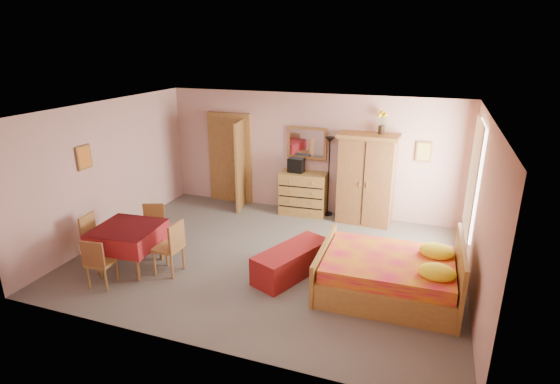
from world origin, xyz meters
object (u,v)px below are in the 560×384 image
at_px(chair_east, 168,247).
at_px(chair_south, 101,262).
at_px(bench, 292,261).
at_px(dining_table, 129,247).
at_px(wall_mirror, 307,143).
at_px(wardrobe, 366,179).
at_px(chair_north, 153,229).
at_px(bed, 388,264).
at_px(chair_west, 98,239).
at_px(stereo, 296,165).
at_px(chest_of_drawers, 303,193).
at_px(sunflower_vase, 382,122).
at_px(floor_lamp, 329,177).

bearing_deg(chair_east, chair_south, 135.48).
height_order(bench, dining_table, dining_table).
distance_m(wall_mirror, chair_south, 4.77).
height_order(wardrobe, chair_north, wardrobe).
bearing_deg(chair_south, bench, 19.47).
height_order(bed, chair_west, bed).
bearing_deg(dining_table, wardrobe, 44.11).
xyz_separation_m(stereo, dining_table, (-1.87, -3.31, -0.73)).
height_order(chest_of_drawers, wardrobe, wardrobe).
bearing_deg(wardrobe, sunflower_vase, 30.76).
distance_m(wardrobe, chair_west, 5.21).
xyz_separation_m(chair_south, chair_west, (-0.61, 0.63, 0.01)).
xyz_separation_m(stereo, chair_east, (-1.15, -3.24, -0.64)).
relative_size(wardrobe, dining_table, 1.88).
bearing_deg(wardrobe, chair_south, -128.91).
xyz_separation_m(stereo, chair_north, (-1.86, -2.65, -0.67)).
height_order(floor_lamp, wardrobe, wardrobe).
xyz_separation_m(floor_lamp, chair_north, (-2.56, -2.77, -0.44)).
height_order(stereo, dining_table, stereo).
bearing_deg(chair_south, dining_table, 81.33).
distance_m(sunflower_vase, chair_east, 4.70).
height_order(chest_of_drawers, floor_lamp, floor_lamp).
height_order(stereo, chair_south, stereo).
bearing_deg(chair_north, sunflower_vase, -163.59).
relative_size(wall_mirror, bed, 0.43).
xyz_separation_m(wall_mirror, wardrobe, (1.34, -0.23, -0.61)).
relative_size(floor_lamp, chair_south, 2.10).
relative_size(sunflower_vase, chair_east, 0.50).
height_order(chair_south, chair_west, chair_west).
height_order(bed, chair_south, bed).
distance_m(chest_of_drawers, chair_south, 4.44).
distance_m(floor_lamp, bed, 3.24).
xyz_separation_m(dining_table, chair_south, (-0.02, -0.64, 0.04)).
height_order(bed, chair_north, bed).
distance_m(wall_mirror, stereo, 0.53).
bearing_deg(floor_lamp, bed, -60.16).
relative_size(chest_of_drawers, bench, 0.70).
relative_size(chair_south, chair_west, 0.97).
bearing_deg(floor_lamp, stereo, -169.87).
height_order(wall_mirror, dining_table, wall_mirror).
relative_size(sunflower_vase, dining_table, 0.45).
bearing_deg(chair_west, sunflower_vase, 123.45).
height_order(floor_lamp, chair_west, floor_lamp).
xyz_separation_m(chest_of_drawers, bed, (2.12, -2.66, 0.01)).
bearing_deg(dining_table, chair_north, 89.78).
height_order(chest_of_drawers, dining_table, chest_of_drawers).
bearing_deg(chair_east, floor_lamp, -27.22).
distance_m(sunflower_vase, dining_table, 5.24).
xyz_separation_m(wardrobe, bench, (-0.74, -2.61, -0.70)).
xyz_separation_m(sunflower_vase, chair_west, (-4.23, -3.40, -1.69)).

